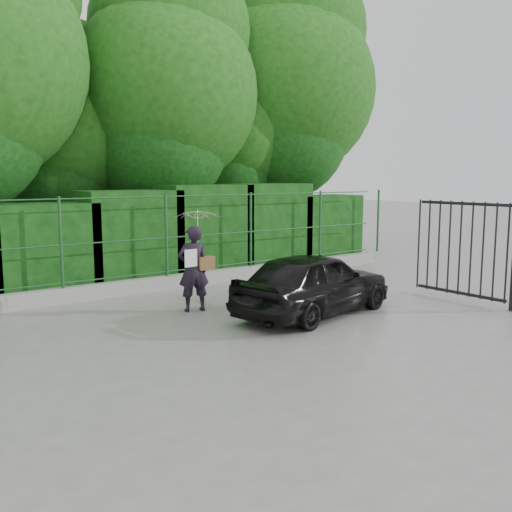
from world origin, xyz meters
TOP-DOWN VIEW (x-y plane):
  - ground at (0.00, 0.00)m, footprint 80.00×80.00m
  - kerb at (0.00, 4.50)m, footprint 14.00×0.25m
  - fence at (0.22, 4.50)m, footprint 14.13×0.06m
  - hedge at (-0.03, 5.50)m, footprint 14.20×1.20m
  - trees at (1.14, 7.74)m, footprint 17.10×6.15m
  - gate at (4.60, -0.72)m, footprint 0.22×2.33m
  - woman at (-0.09, 2.40)m, footprint 0.91×0.87m
  - car at (1.42, 0.84)m, footprint 3.62×1.99m

SIDE VIEW (x-z plane):
  - ground at x=0.00m, z-range 0.00..0.00m
  - kerb at x=0.00m, z-range 0.00..0.30m
  - car at x=1.42m, z-range 0.00..1.17m
  - hedge at x=-0.03m, z-range -0.07..2.22m
  - gate at x=4.60m, z-range 0.01..2.37m
  - fence at x=0.22m, z-range 0.30..2.10m
  - woman at x=-0.09m, z-range 0.28..2.17m
  - trees at x=1.14m, z-range 0.58..8.66m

